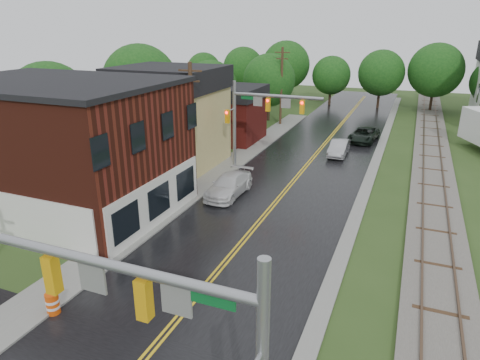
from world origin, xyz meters
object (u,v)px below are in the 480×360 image
Objects in this scene: utility_pole_c at (281,85)px; suv_dark at (364,135)px; utility_pole_b at (192,123)px; traffic_signal_near at (174,326)px; tree_left_c at (212,88)px; tree_left_e at (270,82)px; pickup_white at (229,185)px; tree_left_a at (51,105)px; tree_left_b at (141,84)px; sedan_silver at (339,148)px; traffic_signal_far at (259,111)px; brick_building at (60,147)px; construction_barrel at (53,303)px.

suv_dark is (10.30, -4.34, -4.01)m from utility_pole_c.
utility_pole_b is 22.00m from utility_pole_c.
utility_pole_b is 1.00× the size of utility_pole_c.
tree_left_c reaches higher than traffic_signal_near.
tree_left_e is 25.84m from pickup_white.
tree_left_a is 1.06× the size of tree_left_e.
tree_left_b is at bearing -153.41° from suv_dark.
traffic_signal_near is at bearing -62.81° from utility_pole_b.
traffic_signal_near is at bearing -87.83° from sedan_silver.
traffic_signal_far is 0.96× the size of tree_left_c.
brick_building is 29.56m from utility_pole_c.
utility_pole_b is at bearing -127.30° from sedan_silver.
construction_barrel is (-6.98, -27.68, -0.22)m from sedan_silver.
suv_dark is at bearing 61.17° from traffic_signal_far.
utility_pole_b is at bearing -123.68° from traffic_signal_far.
utility_pole_c is at bearing 90.00° from utility_pole_b.
utility_pole_b is 23.99m from tree_left_e.
suv_dark is 1.02× the size of pickup_white.
tree_left_a is at bearing 136.87° from brick_building.
pickup_white reaches higher than sedan_silver.
tree_left_a is 16.97m from pickup_white.
construction_barrel is (-8.47, 4.07, -4.49)m from traffic_signal_near.
construction_barrel is at bearing -83.55° from utility_pole_b.
tree_left_a is 10.22m from tree_left_b.
utility_pole_c is 1.10× the size of tree_left_e.
traffic_signal_near is at bearing -76.26° from utility_pole_c.
traffic_signal_far is (9.01, 12.00, 0.82)m from brick_building.
utility_pole_c is 2.79m from tree_left_e.
tree_left_a is (-13.05, -22.10, 0.39)m from utility_pole_c.
construction_barrel is at bearing -84.48° from tree_left_e.
utility_pole_b is 0.93× the size of tree_left_b.
construction_barrel is (7.48, -8.93, -3.67)m from brick_building.
utility_pole_b is (-3.33, -5.00, -0.25)m from traffic_signal_far.
tree_left_b reaches higher than sedan_silver.
construction_barrel is at bearing -50.03° from brick_building.
traffic_signal_near is at bearing -25.68° from construction_barrel.
sedan_silver is at bearing 28.50° from tree_left_a.
brick_building is 12.21m from construction_barrel.
sedan_silver is (14.47, 18.75, -3.45)m from brick_building.
sedan_silver is at bearing 5.33° from tree_left_b.
traffic_signal_far is 7.38m from pickup_white.
pickup_white is at bearing -37.29° from tree_left_b.
utility_pole_b reaches higher than suv_dark.
tree_left_e reaches higher than traffic_signal_near.
pickup_white is (-0.01, -6.04, -4.24)m from traffic_signal_far.
traffic_signal_far is 9.67m from sedan_silver.
utility_pole_b is 20.83m from suv_dark.
pickup_white is at bearing 33.48° from brick_building.
suv_dark is (17.35, -0.24, -3.80)m from tree_left_c.
tree_left_b is (2.00, 10.00, 0.60)m from tree_left_a.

